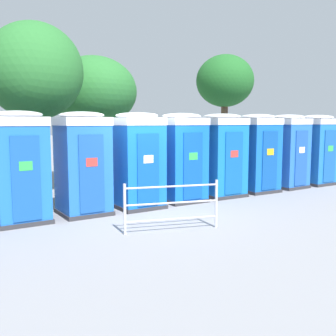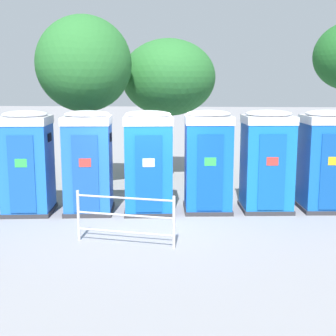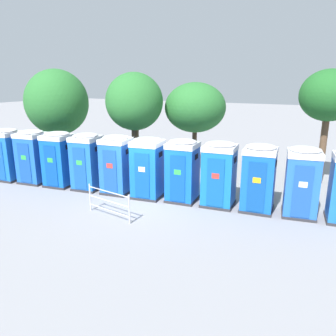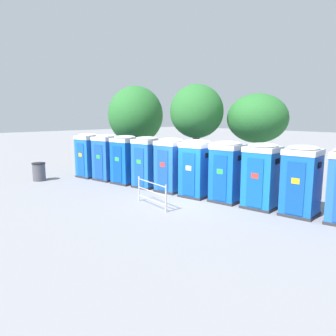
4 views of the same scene
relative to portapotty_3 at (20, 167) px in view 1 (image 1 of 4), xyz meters
name	(u,v)px [view 1 (image 1 of 4)]	position (x,y,z in m)	size (l,w,h in m)	color
ground_plane	(147,211)	(3.02, -0.17, -1.28)	(120.00, 120.00, 0.00)	gray
portapotty_3	(20,167)	(0.00, 0.00, 0.00)	(1.31, 1.34, 2.54)	#2D2D33
portapotty_4	(83,163)	(1.48, 0.19, 0.00)	(1.32, 1.34, 2.54)	#2D2D33
portapotty_5	(137,160)	(2.96, 0.32, 0.00)	(1.34, 1.35, 2.54)	#2D2D33
portapotty_6	(182,157)	(4.42, 0.60, 0.00)	(1.29, 1.31, 2.54)	#2D2D33
portapotty_7	(222,155)	(5.90, 0.78, 0.00)	(1.34, 1.31, 2.54)	#2D2D33
portapotty_8	(257,153)	(7.38, 0.95, 0.00)	(1.29, 1.30, 2.54)	#2D2D33
portapotty_9	(287,151)	(8.85, 1.17, 0.00)	(1.35, 1.37, 2.54)	#2D2D33
portapotty_10	(316,149)	(10.33, 1.30, 0.00)	(1.35, 1.34, 2.54)	#2D2D33
street_tree_0	(34,72)	(0.73, 2.86, 2.44)	(2.82, 2.82, 5.17)	#4C3826
street_tree_1	(225,82)	(9.24, 5.79, 2.79)	(2.59, 2.59, 5.28)	brown
street_tree_3	(94,92)	(3.05, 5.05, 2.11)	(3.17, 3.17, 4.69)	#4C3826
event_barrier	(172,204)	(2.80, -2.14, -0.72)	(2.04, 0.38, 1.05)	#B7B7BC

